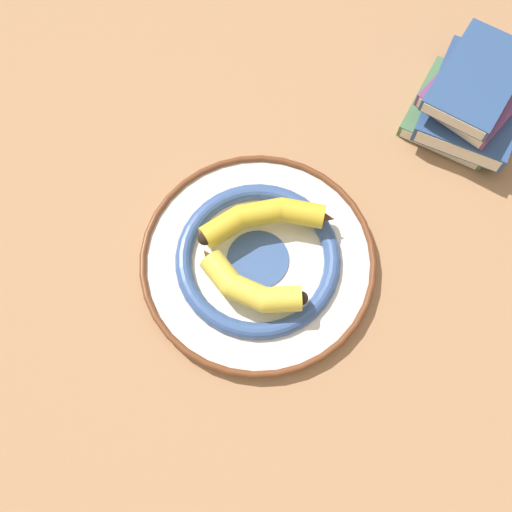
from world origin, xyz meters
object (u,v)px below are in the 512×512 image
(banana_a, at_px, (248,287))
(book_stack, at_px, (473,98))
(banana_b, at_px, (265,217))
(decorative_bowl, at_px, (256,261))

(banana_a, xyz_separation_m, book_stack, (0.48, 0.09, 0.00))
(banana_a, bearing_deg, banana_b, 102.05)
(decorative_bowl, relative_size, banana_b, 1.79)
(book_stack, bearing_deg, banana_a, -14.75)
(book_stack, bearing_deg, decorative_bowl, -19.01)
(decorative_bowl, relative_size, banana_a, 2.33)
(banana_b, bearing_deg, book_stack, -158.98)
(banana_b, xyz_separation_m, book_stack, (0.40, 0.00, 0.00))
(decorative_bowl, distance_m, banana_b, 0.07)
(decorative_bowl, bearing_deg, banana_a, -133.54)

